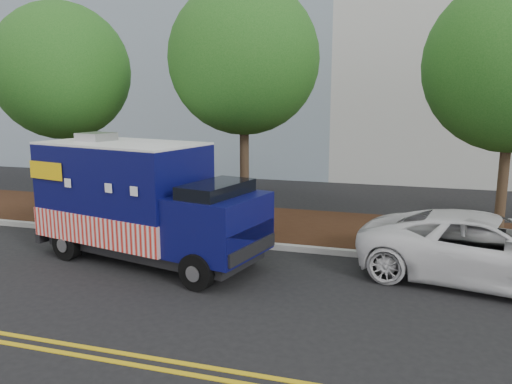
% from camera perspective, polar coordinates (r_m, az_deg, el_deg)
% --- Properties ---
extents(ground, '(120.00, 120.00, 0.00)m').
position_cam_1_polar(ground, '(12.51, -9.46, -7.42)').
color(ground, black).
rests_on(ground, ground).
extents(curb, '(120.00, 0.18, 0.15)m').
position_cam_1_polar(curb, '(13.69, -6.89, -5.40)').
color(curb, '#9E9E99').
rests_on(curb, ground).
extents(mulch_strip, '(120.00, 4.00, 0.15)m').
position_cam_1_polar(mulch_strip, '(15.57, -3.80, -3.35)').
color(mulch_strip, black).
rests_on(mulch_strip, ground).
extents(centerline_near, '(120.00, 0.10, 0.01)m').
position_cam_1_polar(centerline_near, '(9.03, -22.42, -15.50)').
color(centerline_near, gold).
rests_on(centerline_near, ground).
extents(centerline_far, '(120.00, 0.10, 0.01)m').
position_cam_1_polar(centerline_far, '(8.87, -23.47, -16.11)').
color(centerline_far, gold).
rests_on(centerline_far, ground).
extents(tree_a, '(4.18, 4.18, 6.74)m').
position_cam_1_polar(tree_a, '(16.97, -21.33, 12.68)').
color(tree_a, '#38281C').
rests_on(tree_a, ground).
extents(tree_b, '(4.14, 4.14, 6.97)m').
position_cam_1_polar(tree_b, '(14.09, -1.39, 14.93)').
color(tree_b, '#38281C').
rests_on(tree_b, ground).
extents(sign_post, '(0.06, 0.06, 2.40)m').
position_cam_1_polar(sign_post, '(14.70, -11.77, 0.08)').
color(sign_post, '#473828').
rests_on(sign_post, ground).
extents(food_truck, '(6.03, 3.32, 3.02)m').
position_cam_1_polar(food_truck, '(12.23, -13.12, -1.34)').
color(food_truck, black).
rests_on(food_truck, ground).
extents(white_car, '(5.59, 3.36, 1.45)m').
position_cam_1_polar(white_car, '(11.62, 24.85, -5.98)').
color(white_car, silver).
rests_on(white_car, ground).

